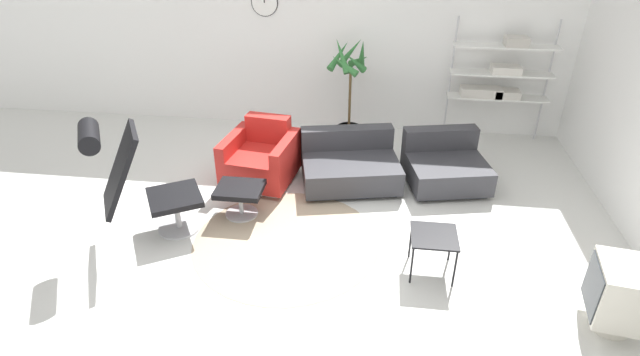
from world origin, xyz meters
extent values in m
plane|color=silver|center=(0.00, 0.00, 0.00)|extent=(12.00, 12.00, 0.00)
cube|color=white|center=(0.00, 2.73, 1.40)|extent=(12.00, 0.06, 2.80)
cylinder|color=black|center=(-0.84, 2.69, 1.80)|extent=(0.38, 0.01, 0.38)
cylinder|color=white|center=(-0.84, 2.68, 1.80)|extent=(0.36, 0.02, 0.36)
cylinder|color=tan|center=(-0.03, -0.33, 0.00)|extent=(1.91, 1.91, 0.01)
cylinder|color=#BCBCC1|center=(-1.20, -0.24, 0.01)|extent=(0.60, 0.60, 0.02)
cylinder|color=#BCBCC1|center=(-1.20, -0.24, 0.18)|extent=(0.06, 0.06, 0.33)
cube|color=black|center=(-1.20, -0.24, 0.39)|extent=(0.72, 0.72, 0.06)
cube|color=black|center=(-1.59, -0.47, 0.81)|extent=(0.64, 0.68, 0.80)
cylinder|color=black|center=(-1.76, -0.57, 1.20)|extent=(0.40, 0.51, 0.19)
cylinder|color=#BCBCC1|center=(-0.61, 0.11, 0.01)|extent=(0.36, 0.36, 0.02)
cylinder|color=#BCBCC1|center=(-0.61, 0.11, 0.16)|extent=(0.05, 0.05, 0.27)
cube|color=black|center=(-0.61, 0.11, 0.32)|extent=(0.50, 0.43, 0.06)
cube|color=silver|center=(-0.56, 0.86, 0.03)|extent=(0.74, 0.76, 0.06)
cube|color=red|center=(-0.56, 0.86, 0.24)|extent=(0.66, 0.89, 0.35)
cube|color=red|center=(-0.52, 1.18, 0.58)|extent=(0.57, 0.26, 0.34)
cube|color=red|center=(-0.23, 0.81, 0.33)|extent=(0.24, 0.83, 0.54)
cube|color=red|center=(-0.89, 0.91, 0.33)|extent=(0.24, 0.83, 0.54)
cube|color=black|center=(0.53, 0.93, 0.03)|extent=(1.16, 0.94, 0.05)
cube|color=#333338|center=(0.53, 0.93, 0.20)|extent=(1.30, 1.09, 0.29)
cube|color=#333338|center=(0.46, 1.26, 0.48)|extent=(1.16, 0.44, 0.27)
cube|color=black|center=(1.68, 1.07, 0.03)|extent=(0.96, 0.89, 0.05)
cube|color=#333338|center=(1.68, 1.07, 0.20)|extent=(1.08, 1.04, 0.29)
cube|color=#333338|center=(1.61, 1.39, 0.48)|extent=(0.94, 0.39, 0.27)
cube|color=black|center=(1.41, -0.60, 0.41)|extent=(0.42, 0.42, 0.02)
cylinder|color=black|center=(1.22, -0.79, 0.20)|extent=(0.02, 0.02, 0.40)
cylinder|color=black|center=(1.60, -0.79, 0.20)|extent=(0.02, 0.02, 0.40)
cylinder|color=black|center=(1.22, -0.41, 0.20)|extent=(0.02, 0.02, 0.40)
cylinder|color=black|center=(1.60, -0.41, 0.20)|extent=(0.02, 0.02, 0.40)
cylinder|color=beige|center=(2.83, -1.13, 0.07)|extent=(0.31, 0.31, 0.14)
cube|color=beige|center=(2.83, -1.13, 0.38)|extent=(0.49, 0.56, 0.48)
cube|color=#282D33|center=(2.62, -1.10, 0.38)|extent=(0.08, 0.43, 0.42)
cylinder|color=#333338|center=(0.42, 2.15, 0.12)|extent=(0.34, 0.34, 0.23)
cylinder|color=#382819|center=(0.42, 2.15, 0.22)|extent=(0.32, 0.32, 0.02)
cylinder|color=brown|center=(0.42, 2.15, 0.65)|extent=(0.04, 0.04, 0.85)
cone|color=#2D6B33|center=(0.56, 2.17, 1.28)|extent=(0.14, 0.38, 0.47)
cone|color=#2D6B33|center=(0.52, 2.27, 1.16)|extent=(0.33, 0.31, 0.25)
cone|color=#2D6B33|center=(0.40, 2.29, 1.25)|extent=(0.38, 0.16, 0.42)
cone|color=#2D6B33|center=(0.25, 2.26, 1.22)|extent=(0.32, 0.44, 0.37)
cone|color=#2D6B33|center=(0.31, 2.07, 1.27)|extent=(0.30, 0.36, 0.45)
cone|color=#2D6B33|center=(0.35, 1.99, 1.17)|extent=(0.42, 0.26, 0.27)
cone|color=#2D6B33|center=(0.49, 2.05, 1.19)|extent=(0.32, 0.26, 0.30)
cylinder|color=#BCBCC1|center=(1.80, 2.58, 0.85)|extent=(0.03, 0.03, 1.71)
cylinder|color=#BCBCC1|center=(3.10, 2.58, 0.85)|extent=(0.03, 0.03, 1.71)
cube|color=white|center=(2.45, 2.46, 0.65)|extent=(1.36, 0.28, 0.02)
cube|color=white|center=(2.45, 2.46, 0.99)|extent=(1.36, 0.28, 0.02)
cube|color=white|center=(2.45, 2.46, 1.36)|extent=(1.36, 0.28, 0.02)
cube|color=beige|center=(2.22, 2.45, 0.73)|extent=(0.55, 0.24, 0.12)
cube|color=silver|center=(2.50, 2.45, 1.05)|extent=(0.38, 0.24, 0.10)
cube|color=#B7B2A8|center=(2.56, 2.45, 1.43)|extent=(0.30, 0.24, 0.12)
cube|color=beige|center=(2.57, 2.45, 0.72)|extent=(0.34, 0.24, 0.11)
camera|label=1|loc=(0.85, -4.38, 3.11)|focal=28.00mm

